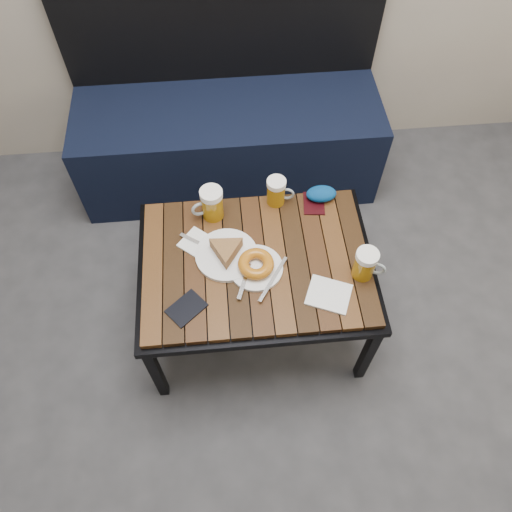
{
  "coord_description": "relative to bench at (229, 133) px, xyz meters",
  "views": [
    {
      "loc": [
        -0.09,
        -0.04,
        1.95
      ],
      "look_at": [
        -0.0,
        0.9,
        0.5
      ],
      "focal_mm": 35.0,
      "sensor_mm": 36.0,
      "label": 1
    }
  ],
  "objects": [
    {
      "name": "bench",
      "position": [
        0.0,
        0.0,
        0.0
      ],
      "size": [
        1.4,
        0.5,
        0.95
      ],
      "color": "black",
      "rests_on": "ground"
    },
    {
      "name": "cafe_table",
      "position": [
        0.05,
        -0.86,
        0.16
      ],
      "size": [
        0.84,
        0.62,
        0.47
      ],
      "color": "black",
      "rests_on": "ground"
    },
    {
      "name": "beer_mug_left",
      "position": [
        -0.09,
        -0.64,
        0.27
      ],
      "size": [
        0.13,
        0.1,
        0.13
      ],
      "rotation": [
        0.0,
        0.0,
        3.39
      ],
      "color": "#9A680C",
      "rests_on": "cafe_table"
    },
    {
      "name": "beer_mug_centre",
      "position": [
        0.15,
        -0.6,
        0.26
      ],
      "size": [
        0.11,
        0.08,
        0.12
      ],
      "rotation": [
        0.0,
        0.0,
        -0.16
      ],
      "color": "#9A680C",
      "rests_on": "cafe_table"
    },
    {
      "name": "beer_mug_right",
      "position": [
        0.42,
        -0.95,
        0.26
      ],
      "size": [
        0.12,
        0.09,
        0.12
      ],
      "rotation": [
        0.0,
        0.0,
        -0.36
      ],
      "color": "#9A680C",
      "rests_on": "cafe_table"
    },
    {
      "name": "plate_pie",
      "position": [
        -0.05,
        -0.83,
        0.22
      ],
      "size": [
        0.22,
        0.22,
        0.06
      ],
      "color": "white",
      "rests_on": "cafe_table"
    },
    {
      "name": "plate_bagel",
      "position": [
        0.05,
        -0.89,
        0.22
      ],
      "size": [
        0.21,
        0.23,
        0.05
      ],
      "color": "white",
      "rests_on": "cafe_table"
    },
    {
      "name": "napkin_left",
      "position": [
        -0.15,
        -0.77,
        0.2
      ],
      "size": [
        0.15,
        0.15,
        0.01
      ],
      "rotation": [
        0.0,
        0.0,
        0.87
      ],
      "color": "white",
      "rests_on": "cafe_table"
    },
    {
      "name": "napkin_right",
      "position": [
        0.28,
        -1.02,
        0.2
      ],
      "size": [
        0.18,
        0.17,
        0.01
      ],
      "rotation": [
        0.0,
        0.0,
        -0.4
      ],
      "color": "white",
      "rests_on": "cafe_table"
    },
    {
      "name": "passport_navy",
      "position": [
        -0.19,
        -1.03,
        0.2
      ],
      "size": [
        0.15,
        0.14,
        0.01
      ],
      "primitive_type": "cube",
      "rotation": [
        0.0,
        0.0,
        -0.87
      ],
      "color": "black",
      "rests_on": "cafe_table"
    },
    {
      "name": "passport_burgundy",
      "position": [
        0.3,
        -0.62,
        0.2
      ],
      "size": [
        0.09,
        0.12,
        0.01
      ],
      "primitive_type": "cube",
      "rotation": [
        0.0,
        0.0,
        -0.1
      ],
      "color": "black",
      "rests_on": "cafe_table"
    },
    {
      "name": "knit_pouch",
      "position": [
        0.33,
        -0.6,
        0.22
      ],
      "size": [
        0.12,
        0.08,
        0.05
      ],
      "primitive_type": "ellipsoid",
      "rotation": [
        0.0,
        0.0,
        -0.01
      ],
      "color": "navy",
      "rests_on": "cafe_table"
    }
  ]
}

